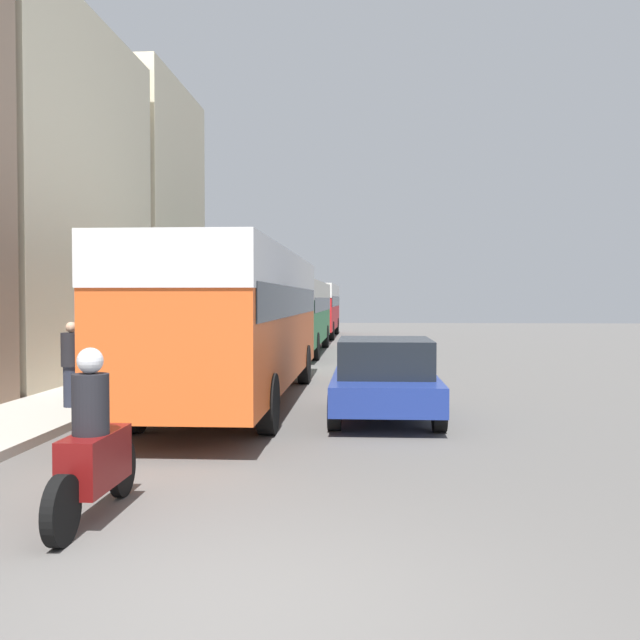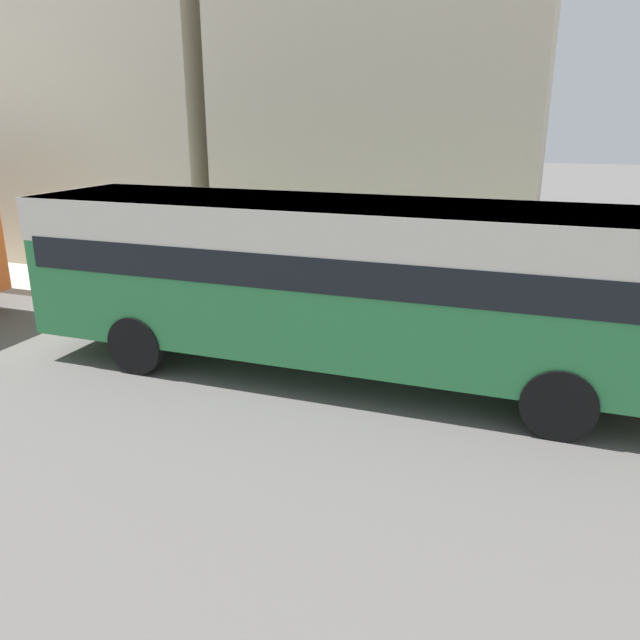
% 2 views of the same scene
% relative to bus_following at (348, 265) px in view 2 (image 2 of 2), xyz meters
% --- Properties ---
extents(building_midblock, '(6.90, 8.81, 9.75)m').
position_rel_bus_following_xyz_m(building_midblock, '(-7.64, -9.76, 3.00)').
color(building_midblock, beige).
rests_on(building_midblock, ground_plane).
extents(building_far_terrace, '(6.70, 7.51, 10.54)m').
position_rel_bus_following_xyz_m(building_far_terrace, '(-7.54, -1.10, 3.40)').
color(building_far_terrace, beige).
rests_on(building_far_terrace, ground_plane).
extents(bus_following, '(2.55, 10.76, 2.87)m').
position_rel_bus_following_xyz_m(bus_following, '(0.00, 0.00, 0.00)').
color(bus_following, '#2D8447').
rests_on(bus_following, ground_plane).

